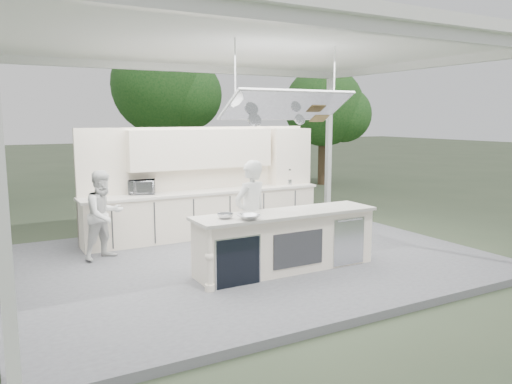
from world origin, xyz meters
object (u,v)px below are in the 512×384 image
back_counter (206,213)px  demo_island (285,241)px  sous_chef (104,215)px  head_chef (251,214)px

back_counter → demo_island: bearing=-86.4°
demo_island → sous_chef: sous_chef is taller
demo_island → back_counter: (-0.18, 2.81, 0.00)m
back_counter → head_chef: 2.44m
head_chef → sous_chef: (-1.99, 1.67, -0.11)m
demo_island → back_counter: bearing=93.6°
sous_chef → demo_island: bearing=-65.8°
demo_island → head_chef: (-0.41, 0.42, 0.41)m
head_chef → back_counter: bearing=-112.2°
back_counter → sous_chef: size_ratio=3.28×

